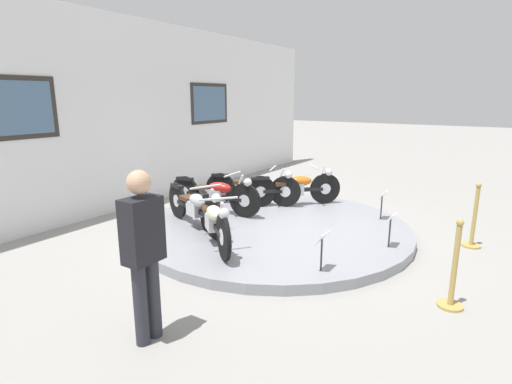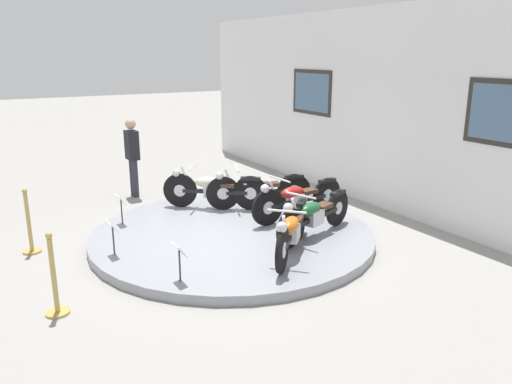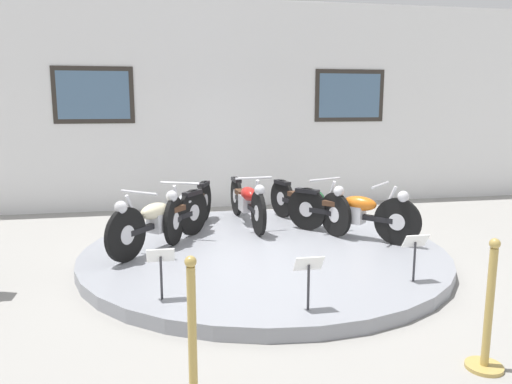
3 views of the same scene
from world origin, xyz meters
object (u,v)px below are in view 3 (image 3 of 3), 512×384
(motorcycle_cream, at_px, (160,218))
(stanchion_post_left_of_entry, at_px, (193,354))
(motorcycle_green, at_px, (309,202))
(motorcycle_silver, at_px, (189,206))
(stanchion_post_right_of_entry, at_px, (488,326))
(info_placard_front_left, at_px, (161,262))
(info_placard_front_centre, at_px, (309,271))
(motorcycle_red, at_px, (247,200))
(info_placard_front_right, at_px, (415,247))
(motorcycle_orange, at_px, (353,211))

(motorcycle_cream, distance_m, stanchion_post_left_of_entry, 3.22)
(motorcycle_green, bearing_deg, motorcycle_cream, -161.98)
(motorcycle_silver, distance_m, motorcycle_green, 1.77)
(stanchion_post_right_of_entry, bearing_deg, info_placard_front_left, 148.33)
(motorcycle_silver, bearing_deg, info_placard_front_left, -99.57)
(info_placard_front_centre, bearing_deg, stanchion_post_right_of_entry, -41.88)
(motorcycle_red, xyz_separation_m, stanchion_post_left_of_entry, (-1.10, -4.21, -0.18))
(info_placard_front_left, height_order, stanchion_post_right_of_entry, stanchion_post_right_of_entry)
(motorcycle_red, bearing_deg, info_placard_front_right, -64.65)
(motorcycle_silver, height_order, info_placard_front_centre, motorcycle_silver)
(motorcycle_green, relative_size, motorcycle_orange, 1.28)
(stanchion_post_left_of_entry, distance_m, stanchion_post_right_of_entry, 2.20)
(stanchion_post_right_of_entry, bearing_deg, motorcycle_orange, 86.40)
(motorcycle_cream, bearing_deg, motorcycle_green, 18.02)
(motorcycle_orange, bearing_deg, motorcycle_green, 120.45)
(motorcycle_silver, distance_m, stanchion_post_left_of_entry, 3.93)
(motorcycle_cream, bearing_deg, motorcycle_orange, 0.03)
(info_placard_front_left, bearing_deg, motorcycle_orange, 33.70)
(motorcycle_green, height_order, info_placard_front_left, motorcycle_green)
(motorcycle_silver, bearing_deg, motorcycle_cream, -120.06)
(motorcycle_green, relative_size, info_placard_front_left, 3.66)
(info_placard_front_left, xyz_separation_m, info_placard_front_right, (2.60, 0.00, 0.00))
(motorcycle_orange, relative_size, info_placard_front_centre, 2.86)
(motorcycle_silver, xyz_separation_m, info_placard_front_left, (-0.41, -2.44, -0.02))
(motorcycle_cream, distance_m, stanchion_post_right_of_entry, 4.01)
(motorcycle_orange, height_order, info_placard_front_centre, motorcycle_orange)
(stanchion_post_right_of_entry, bearing_deg, motorcycle_silver, 116.85)
(motorcycle_orange, xyz_separation_m, stanchion_post_right_of_entry, (-0.20, -3.21, -0.18))
(motorcycle_silver, relative_size, info_placard_front_left, 3.64)
(motorcycle_cream, xyz_separation_m, motorcycle_green, (2.18, 0.71, -0.01))
(info_placard_front_centre, relative_size, stanchion_post_right_of_entry, 0.50)
(motorcycle_cream, relative_size, motorcycle_red, 0.80)
(motorcycle_cream, relative_size, motorcycle_green, 0.85)
(motorcycle_cream, xyz_separation_m, motorcycle_orange, (2.60, 0.00, -0.01))
(info_placard_front_centre, relative_size, info_placard_front_right, 1.00)
(motorcycle_red, xyz_separation_m, stanchion_post_right_of_entry, (1.10, -4.21, -0.18))
(stanchion_post_left_of_entry, height_order, stanchion_post_right_of_entry, same)
(motorcycle_orange, relative_size, info_placard_front_left, 2.86)
(motorcycle_silver, distance_m, motorcycle_orange, 2.30)
(motorcycle_red, xyz_separation_m, motorcycle_green, (0.88, -0.29, -0.01))
(info_placard_front_centre, bearing_deg, motorcycle_silver, 106.79)
(motorcycle_silver, height_order, motorcycle_green, motorcycle_silver)
(stanchion_post_right_of_entry, bearing_deg, info_placard_front_centre, 138.12)
(motorcycle_green, bearing_deg, motorcycle_red, 161.75)
(info_placard_front_centre, bearing_deg, motorcycle_red, 89.94)
(info_placard_front_centre, distance_m, stanchion_post_left_of_entry, 1.49)
(motorcycle_green, relative_size, stanchion_post_right_of_entry, 1.83)
(stanchion_post_left_of_entry, relative_size, stanchion_post_right_of_entry, 1.00)
(motorcycle_cream, distance_m, motorcycle_orange, 2.60)
(motorcycle_red, distance_m, stanchion_post_left_of_entry, 4.36)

